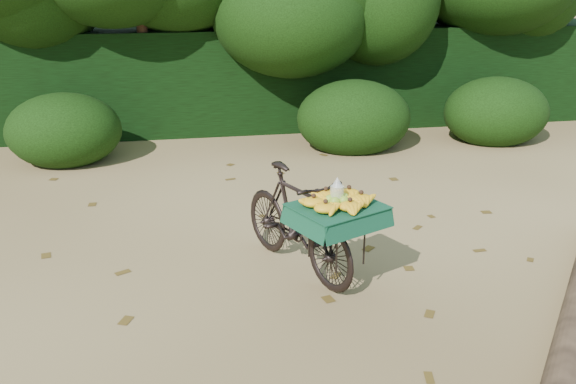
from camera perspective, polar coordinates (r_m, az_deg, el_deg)
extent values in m
plane|color=tan|center=(5.89, 3.68, -7.84)|extent=(80.00, 80.00, 0.00)
imported|color=black|center=(5.80, 0.81, -2.70)|extent=(1.13, 1.74, 1.02)
cube|color=black|center=(5.24, 4.64, -1.48)|extent=(0.52, 0.56, 0.03)
cube|color=#124731|center=(5.23, 4.64, -1.31)|extent=(0.92, 0.86, 0.01)
ellipsoid|color=#89B02A|center=(5.26, 5.26, -0.61)|extent=(0.10, 0.08, 0.11)
ellipsoid|color=#89B02A|center=(5.27, 4.45, -0.53)|extent=(0.10, 0.08, 0.11)
ellipsoid|color=#89B02A|center=(5.21, 3.92, -0.78)|extent=(0.10, 0.08, 0.11)
ellipsoid|color=#89B02A|center=(5.15, 4.41, -1.01)|extent=(0.10, 0.08, 0.11)
ellipsoid|color=#89B02A|center=(5.18, 5.25, -0.90)|extent=(0.10, 0.08, 0.11)
cylinder|color=#EAE5C6|center=(5.20, 4.60, -0.24)|extent=(0.12, 0.12, 0.15)
cube|color=black|center=(11.57, -3.88, 10.71)|extent=(26.00, 1.80, 1.80)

